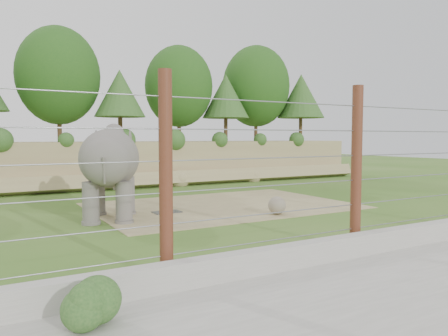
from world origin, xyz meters
TOP-DOWN VIEW (x-y plane):
  - ground at (0.00, 0.00)m, footprint 90.00×90.00m
  - back_embankment at (0.59, 12.68)m, footprint 30.00×5.52m
  - dirt_patch at (0.50, 3.00)m, footprint 10.00×7.00m
  - drain_grate at (-2.09, 2.54)m, footprint 1.00×0.60m
  - elephant at (-4.19, 2.38)m, footprint 2.96×4.25m
  - stone_ball at (1.14, 0.22)m, footprint 0.64×0.64m
  - retaining_wall at (0.00, -5.00)m, footprint 26.00×0.35m
  - barrier_fence at (0.00, -4.50)m, footprint 20.26×0.26m
  - walkway_shrub at (-6.69, -5.80)m, footprint 0.73×0.73m

SIDE VIEW (x-z plane):
  - ground at x=0.00m, z-range 0.00..0.00m
  - dirt_patch at x=0.50m, z-range 0.00..0.02m
  - drain_grate at x=-2.09m, z-range 0.02..0.05m
  - retaining_wall at x=0.00m, z-range 0.00..0.50m
  - stone_ball at x=1.14m, z-range 0.02..0.66m
  - walkway_shrub at x=-6.69m, z-range 0.01..0.74m
  - elephant at x=-4.19m, z-range 0.00..3.16m
  - barrier_fence at x=0.00m, z-range 0.00..4.00m
  - back_embankment at x=0.59m, z-range -0.42..8.35m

